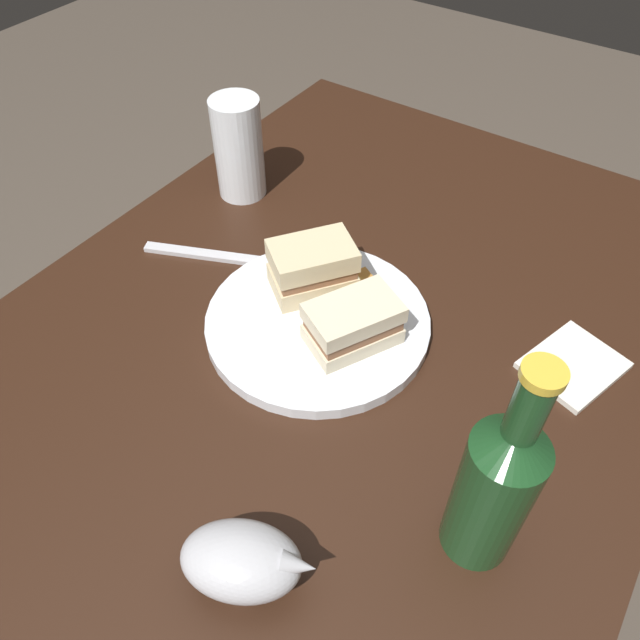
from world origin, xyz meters
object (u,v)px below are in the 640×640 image
sandwich_half_right (313,268)px  fork (206,255)px  pint_glass (239,155)px  napkin (573,365)px  cider_bottle (495,486)px  gravy_boat (243,561)px  plate (318,322)px  sandwich_half_left (353,323)px

sandwich_half_right → fork: sandwich_half_right is taller
sandwich_half_right → pint_glass: size_ratio=0.81×
pint_glass → napkin: pint_glass is taller
cider_bottle → fork: bearing=71.4°
gravy_boat → sandwich_half_right: bearing=25.4°
fork → plate: bearing=150.7°
plate → napkin: size_ratio=2.56×
plate → gravy_boat: size_ratio=2.16×
cider_bottle → fork: 0.52m
sandwich_half_left → fork: 0.27m
pint_glass → fork: size_ratio=0.86×
sandwich_half_right → sandwich_half_left: bearing=-117.8°
cider_bottle → napkin: (0.26, -0.01, -0.10)m
pint_glass → cider_bottle: 0.63m
gravy_boat → cider_bottle: cider_bottle is taller
plate → sandwich_half_right: (0.04, 0.04, 0.04)m
sandwich_half_right → gravy_boat: 0.37m
gravy_boat → cider_bottle: size_ratio=0.50×
sandwich_half_right → pint_glass: bearing=59.9°
napkin → fork: napkin is taller
sandwich_half_left → napkin: (0.12, -0.23, -0.04)m
plate → fork: size_ratio=1.56×
plate → sandwich_half_left: (-0.01, -0.06, 0.04)m
sandwich_half_right → cider_bottle: bearing=-120.1°
sandwich_half_right → napkin: bearing=-76.9°
cider_bottle → fork: size_ratio=1.45×
plate → pint_glass: size_ratio=1.83×
sandwich_half_right → cider_bottle: size_ratio=0.48×
sandwich_half_left → napkin: size_ratio=1.14×
plate → fork: plate is taller
pint_glass → napkin: bearing=-95.7°
gravy_boat → fork: 0.46m
gravy_boat → napkin: gravy_boat is taller
plate → cider_bottle: bearing=-116.8°
sandwich_half_right → gravy_boat: bearing=-154.6°
fork → napkin: bearing=167.7°
sandwich_half_left → sandwich_half_right: sandwich_half_right is taller
sandwich_half_left → sandwich_half_right: (0.05, 0.09, 0.01)m
napkin → sandwich_half_right: bearing=103.1°
sandwich_half_left → gravy_boat: (-0.29, -0.07, -0.01)m
gravy_boat → cider_bottle: (0.15, -0.16, 0.06)m
sandwich_half_right → napkin: (0.08, -0.33, -0.05)m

